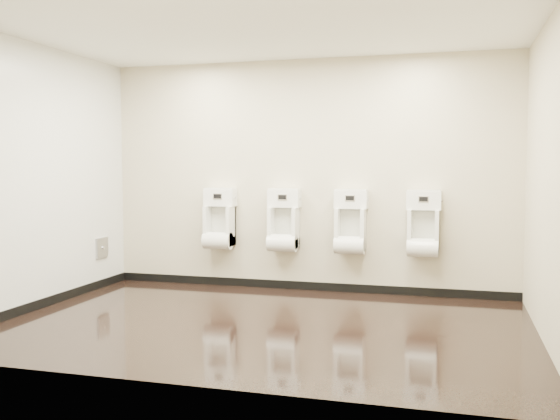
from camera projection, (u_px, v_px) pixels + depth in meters
The scene contains 14 objects.
ground at pixel (264, 324), 5.98m from camera, with size 5.00×3.50×0.00m, color black.
ceiling at pixel (263, 28), 5.78m from camera, with size 5.00×3.50×0.00m, color white.
back_wall at pixel (306, 176), 7.56m from camera, with size 5.00×0.02×2.80m, color beige.
front_wall at pixel (187, 183), 4.20m from camera, with size 5.00×0.02×2.80m, color beige.
left_wall at pixel (37, 177), 6.55m from camera, with size 0.02×3.50×2.80m, color beige.
right_wall at pixel (549, 180), 5.21m from camera, with size 0.02×3.50×2.80m, color beige.
tile_overlay_left at pixel (37, 177), 6.55m from camera, with size 0.01×3.50×2.80m, color white.
skirting_back at pixel (305, 286), 7.65m from camera, with size 5.00×0.02×0.10m, color black.
skirting_left at pixel (41, 304), 6.65m from camera, with size 0.02×3.50×0.10m, color black.
access_panel at pixel (102, 248), 7.77m from camera, with size 0.04×0.25×0.25m.
urinal_0 at pixel (219, 223), 7.77m from camera, with size 0.40×0.30×0.74m.
urinal_1 at pixel (284, 225), 7.54m from camera, with size 0.40×0.30×0.74m.
urinal_2 at pixel (350, 227), 7.32m from camera, with size 0.40×0.30×0.74m.
urinal_3 at pixel (423, 229), 7.10m from camera, with size 0.40×0.30×0.74m.
Camera 1 is at (1.74, -5.63, 1.51)m, focal length 40.00 mm.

